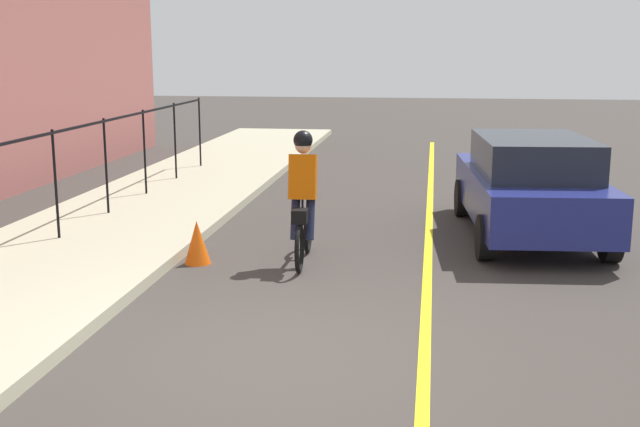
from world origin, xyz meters
name	(u,v)px	position (x,y,z in m)	size (l,w,h in m)	color
ground_plane	(256,356)	(0.00, 0.00, 0.00)	(80.00, 80.00, 0.00)	#3A3530
lane_line_centre	(424,365)	(0.00, -1.60, 0.00)	(36.00, 0.12, 0.01)	yellow
cyclist_lead	(303,198)	(3.38, 0.09, 0.91)	(1.71, 0.38, 1.83)	black
patrol_sedan	(530,185)	(5.44, -3.12, 0.82)	(4.52, 2.19, 1.58)	navy
traffic_cone_near	(197,242)	(3.20, 1.52, 0.30)	(0.36, 0.36, 0.60)	#EA550B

